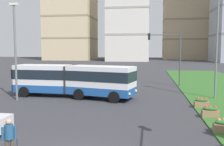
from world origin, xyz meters
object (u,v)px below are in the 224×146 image
apartment_tower_west (71,9)px  flower_planter_1 (224,126)px  flower_planter_2 (210,111)px  apartment_tower_centre (185,12)px  streetlight_median (217,41)px  apartment_tower_westcentre (129,12)px  streetlight_left (15,47)px  articulated_bus (73,80)px  pedestrian_crossing (9,136)px  traffic_light_far_right (169,50)px  flower_planter_3 (202,102)px

apartment_tower_west → flower_planter_1: bearing=-68.0°
flower_planter_2 → apartment_tower_centre: 103.80m
streetlight_median → apartment_tower_westcentre: (-14.08, 76.84, 13.70)m
streetlight_median → streetlight_left: bearing=-170.0°
articulated_bus → flower_planter_2: size_ratio=10.87×
apartment_tower_west → apartment_tower_westcentre: bearing=-12.4°
flower_planter_2 → apartment_tower_centre: apartment_tower_centre is taller
articulated_bus → apartment_tower_westcentre: apartment_tower_westcentre is taller
streetlight_median → apartment_tower_west: size_ratio=0.22×
articulated_bus → flower_planter_2: bearing=-27.2°
pedestrian_crossing → apartment_tower_centre: 112.89m
traffic_light_far_right → apartment_tower_westcentre: (-10.50, 69.28, 14.58)m
streetlight_left → apartment_tower_west: bearing=104.1°
flower_planter_2 → apartment_tower_west: 98.78m
flower_planter_1 → streetlight_median: size_ratio=0.11×
streetlight_median → apartment_tower_centre: 96.19m
flower_planter_1 → traffic_light_far_right: traffic_light_far_right is taller
flower_planter_3 → flower_planter_2: bearing=-90.0°
flower_planter_1 → pedestrian_crossing: bearing=-153.6°
streetlight_median → apartment_tower_west: bearing=115.4°
flower_planter_3 → streetlight_median: (1.90, 3.80, 4.86)m
streetlight_left → flower_planter_3: bearing=-2.5°
streetlight_left → streetlight_median: size_ratio=0.88×
apartment_tower_westcentre → traffic_light_far_right: bearing=-81.4°
articulated_bus → apartment_tower_west: 89.49m
pedestrian_crossing → flower_planter_1: size_ratio=1.58×
flower_planter_1 → streetlight_median: (1.90, 9.87, 4.86)m
flower_planter_3 → streetlight_median: streetlight_median is taller
streetlight_median → apartment_tower_west: 92.60m
pedestrian_crossing → flower_planter_2: bearing=39.6°
flower_planter_2 → flower_planter_3: 2.88m
traffic_light_far_right → streetlight_median: size_ratio=0.67×
flower_planter_1 → flower_planter_3: size_ratio=1.00×
articulated_bus → streetlight_median: (13.08, 0.93, 3.64)m
flower_planter_3 → apartment_tower_westcentre: apartment_tower_westcentre is taller
articulated_bus → traffic_light_far_right: (9.50, 8.49, 2.77)m
pedestrian_crossing → apartment_tower_centre: bearing=79.1°
flower_planter_1 → flower_planter_2: same height
streetlight_left → apartment_tower_westcentre: 81.29m
apartment_tower_westcentre → flower_planter_2: bearing=-81.7°
flower_planter_2 → flower_planter_3: (0.00, 2.88, 0.00)m
traffic_light_far_right → apartment_tower_centre: 89.39m
pedestrian_crossing → apartment_tower_centre: apartment_tower_centre is taller
flower_planter_3 → traffic_light_far_right: traffic_light_far_right is taller
pedestrian_crossing → flower_planter_1: 10.81m
apartment_tower_westcentre → apartment_tower_centre: apartment_tower_centre is taller
apartment_tower_westcentre → flower_planter_3: bearing=-81.4°
pedestrian_crossing → apartment_tower_west: size_ratio=0.04×
pedestrian_crossing → streetlight_median: bearing=51.7°
apartment_tower_westcentre → apartment_tower_centre: size_ratio=0.91×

